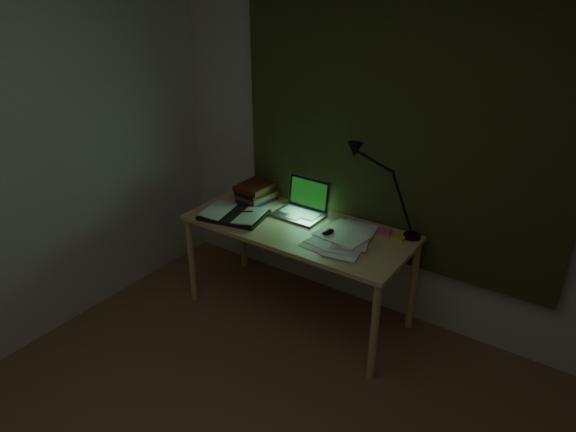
% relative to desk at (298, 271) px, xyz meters
% --- Properties ---
extents(wall_back, '(3.50, 0.00, 2.50)m').
position_rel_desk_xyz_m(wall_back, '(0.47, 0.42, 0.90)').
color(wall_back, beige).
rests_on(wall_back, ground).
extents(curtain, '(2.20, 0.06, 2.00)m').
position_rel_desk_xyz_m(curtain, '(0.47, 0.38, 1.10)').
color(curtain, '#2D3018').
rests_on(curtain, wall_back).
extents(desk, '(1.53, 0.67, 0.70)m').
position_rel_desk_xyz_m(desk, '(0.00, 0.00, 0.00)').
color(desk, '#DDAC77').
rests_on(desk, floor).
extents(laptop, '(0.35, 0.39, 0.24)m').
position_rel_desk_xyz_m(laptop, '(-0.08, 0.13, 0.47)').
color(laptop, '#A5A4A9').
rests_on(laptop, desk).
extents(open_textbook, '(0.48, 0.39, 0.04)m').
position_rel_desk_xyz_m(open_textbook, '(-0.44, -0.13, 0.37)').
color(open_textbook, silver).
rests_on(open_textbook, desk).
extents(book_stack, '(0.25, 0.29, 0.14)m').
position_rel_desk_xyz_m(book_stack, '(-0.49, 0.17, 0.42)').
color(book_stack, silver).
rests_on(book_stack, desk).
extents(loose_papers, '(0.46, 0.47, 0.02)m').
position_rel_desk_xyz_m(loose_papers, '(0.35, 0.01, 0.36)').
color(loose_papers, white).
rests_on(loose_papers, desk).
extents(mouse, '(0.08, 0.10, 0.04)m').
position_rel_desk_xyz_m(mouse, '(0.23, 0.01, 0.37)').
color(mouse, black).
rests_on(mouse, desk).
extents(sticky_yellow, '(0.08, 0.08, 0.02)m').
position_rel_desk_xyz_m(sticky_yellow, '(0.63, 0.22, 0.36)').
color(sticky_yellow, gold).
rests_on(sticky_yellow, desk).
extents(sticky_pink, '(0.10, 0.10, 0.02)m').
position_rel_desk_xyz_m(sticky_pink, '(0.52, 0.23, 0.36)').
color(sticky_pink, '#E25792').
rests_on(sticky_pink, desk).
extents(desk_lamp, '(0.43, 0.36, 0.59)m').
position_rel_desk_xyz_m(desk_lamp, '(0.69, 0.27, 0.64)').
color(desk_lamp, black).
rests_on(desk_lamp, desk).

